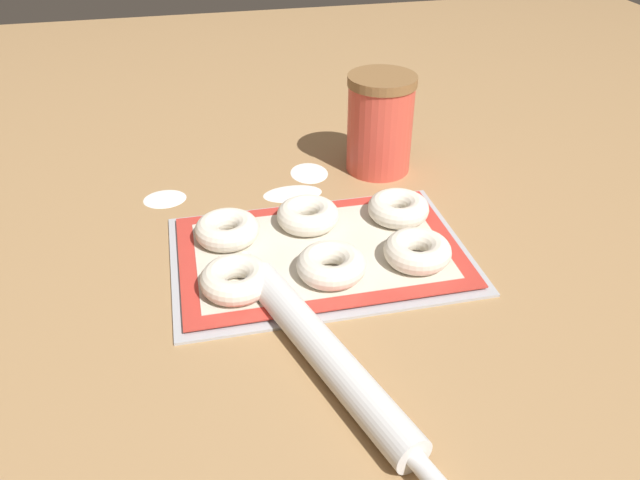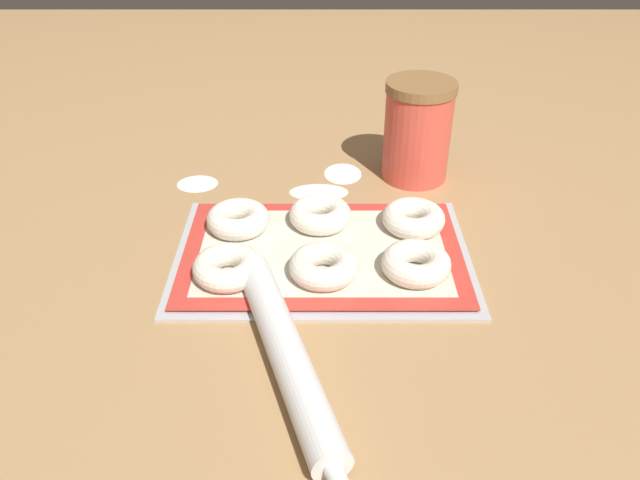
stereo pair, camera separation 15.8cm
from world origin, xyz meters
TOP-DOWN VIEW (x-y plane):
  - ground_plane at (0.00, 0.00)m, footprint 2.80×2.80m
  - baking_tray at (0.02, -0.01)m, footprint 0.42×0.28m
  - baking_mat at (0.02, -0.01)m, footprint 0.40×0.26m
  - bagel_front_left at (-0.11, -0.07)m, footprint 0.09×0.09m
  - bagel_front_center at (0.02, -0.07)m, footprint 0.09×0.09m
  - bagel_front_right at (0.14, -0.06)m, footprint 0.09×0.09m
  - bagel_back_left at (-0.11, 0.05)m, footprint 0.09×0.09m
  - bagel_back_center at (0.01, 0.06)m, footprint 0.09×0.09m
  - bagel_back_right at (0.15, 0.05)m, footprint 0.09×0.09m
  - flour_canister at (0.18, 0.24)m, footprint 0.12×0.12m
  - rolling_pin at (-0.02, -0.22)m, footprint 0.15×0.41m
  - flour_patch_near at (0.01, 0.18)m, footprint 0.10×0.06m
  - flour_patch_far at (0.05, 0.25)m, footprint 0.07×0.08m
  - flour_patch_side at (-0.20, 0.21)m, footprint 0.07×0.06m

SIDE VIEW (x-z plane):
  - ground_plane at x=0.00m, z-range 0.00..0.00m
  - flour_patch_near at x=0.01m, z-range 0.00..0.00m
  - flour_patch_far at x=0.05m, z-range 0.00..0.00m
  - flour_patch_side at x=-0.20m, z-range 0.00..0.00m
  - baking_tray at x=0.02m, z-range 0.00..0.01m
  - baking_mat at x=0.02m, z-range 0.01..0.01m
  - rolling_pin at x=-0.02m, z-range 0.00..0.04m
  - bagel_front_left at x=-0.11m, z-range 0.01..0.04m
  - bagel_front_center at x=0.02m, z-range 0.01..0.04m
  - bagel_front_right at x=0.14m, z-range 0.01..0.04m
  - bagel_back_left at x=-0.11m, z-range 0.01..0.04m
  - bagel_back_center at x=0.01m, z-range 0.01..0.04m
  - bagel_back_right at x=0.15m, z-range 0.01..0.04m
  - flour_canister at x=0.18m, z-range 0.00..0.17m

